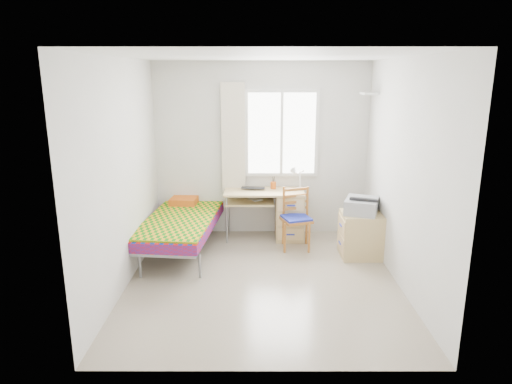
{
  "coord_description": "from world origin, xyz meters",
  "views": [
    {
      "loc": [
        -0.08,
        -5.07,
        2.42
      ],
      "look_at": [
        -0.08,
        0.55,
        0.96
      ],
      "focal_mm": 32.0,
      "sensor_mm": 36.0,
      "label": 1
    }
  ],
  "objects_px": {
    "desk": "(285,212)",
    "chair": "(297,214)",
    "bed": "(181,222)",
    "cabinet": "(361,235)",
    "printer": "(362,205)"
  },
  "relations": [
    {
      "from": "bed",
      "to": "chair",
      "type": "xyz_separation_m",
      "value": [
        1.62,
        0.08,
        0.08
      ]
    },
    {
      "from": "bed",
      "to": "cabinet",
      "type": "xyz_separation_m",
      "value": [
        2.48,
        -0.24,
        -0.11
      ]
    },
    {
      "from": "desk",
      "to": "chair",
      "type": "height_order",
      "value": "chair"
    },
    {
      "from": "cabinet",
      "to": "printer",
      "type": "xyz_separation_m",
      "value": [
        -0.01,
        0.03,
        0.41
      ]
    },
    {
      "from": "bed",
      "to": "desk",
      "type": "relative_size",
      "value": 1.72
    },
    {
      "from": "cabinet",
      "to": "printer",
      "type": "bearing_deg",
      "value": 117.74
    },
    {
      "from": "desk",
      "to": "cabinet",
      "type": "bearing_deg",
      "value": -35.05
    },
    {
      "from": "printer",
      "to": "bed",
      "type": "bearing_deg",
      "value": -165.35
    },
    {
      "from": "desk",
      "to": "cabinet",
      "type": "xyz_separation_m",
      "value": [
        1.0,
        -0.71,
        -0.1
      ]
    },
    {
      "from": "bed",
      "to": "desk",
      "type": "distance_m",
      "value": 1.55
    },
    {
      "from": "bed",
      "to": "cabinet",
      "type": "bearing_deg",
      "value": 0.11
    },
    {
      "from": "bed",
      "to": "desk",
      "type": "xyz_separation_m",
      "value": [
        1.48,
        0.47,
        -0.01
      ]
    },
    {
      "from": "desk",
      "to": "bed",
      "type": "bearing_deg",
      "value": -162.25
    },
    {
      "from": "cabinet",
      "to": "chair",
      "type": "bearing_deg",
      "value": 158.72
    },
    {
      "from": "desk",
      "to": "printer",
      "type": "xyz_separation_m",
      "value": [
        0.98,
        -0.68,
        0.31
      ]
    }
  ]
}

